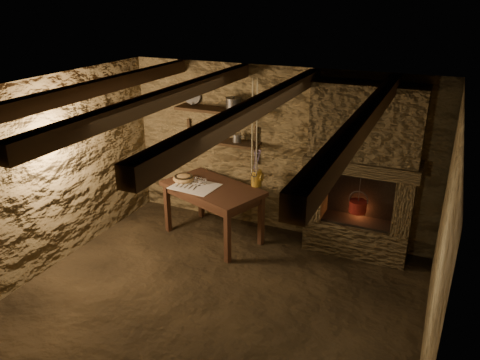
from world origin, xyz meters
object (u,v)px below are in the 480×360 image
at_px(work_table, 213,210).
at_px(stoneware_jug, 257,171).
at_px(red_pot, 358,206).
at_px(wooden_bowl, 184,179).
at_px(iron_stockpot, 234,105).

distance_m(work_table, stoneware_jug, 0.85).
height_order(work_table, red_pot, red_pot).
xyz_separation_m(work_table, red_pot, (1.94, 0.38, 0.28)).
xyz_separation_m(stoneware_jug, red_pot, (1.39, 0.09, -0.31)).
bearing_deg(wooden_bowl, red_pot, 8.49).
height_order(wooden_bowl, iron_stockpot, iron_stockpot).
bearing_deg(work_table, iron_stockpot, 98.65).
bearing_deg(wooden_bowl, work_table, -2.36).
distance_m(work_table, red_pot, 2.00).
bearing_deg(stoneware_jug, wooden_bowl, -154.53).
height_order(stoneware_jug, red_pot, stoneware_jug).
distance_m(work_table, wooden_bowl, 0.62).
relative_size(stoneware_jug, wooden_bowl, 1.69).
bearing_deg(red_pot, wooden_bowl, -171.51).
bearing_deg(iron_stockpot, red_pot, -3.72).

